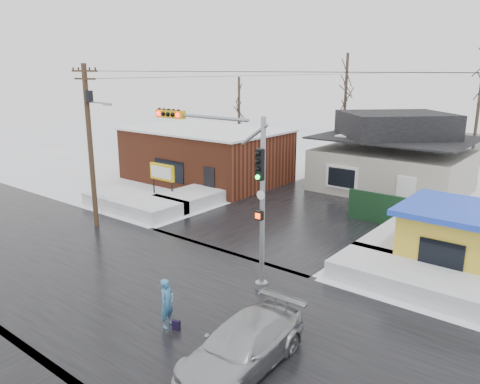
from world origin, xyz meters
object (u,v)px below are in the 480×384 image
Objects in this scene: pedestrian at (167,304)px; kiosk at (455,238)px; traffic_signal at (231,175)px; marquee_sign at (162,173)px; car at (242,346)px; utility_pole at (90,137)px.

kiosk is at bearing -40.15° from pedestrian.
pedestrian is at bearing -80.62° from traffic_signal.
marquee_sign is 19.18m from car.
car is (15.62, -11.06, -1.20)m from marquee_sign.
utility_pole is 1.81× the size of car.
kiosk is 13.03m from pedestrian.
utility_pole is at bearing 158.09° from car.
traffic_signal is at bearing -2.95° from utility_pole.
kiosk is at bearing 44.84° from traffic_signal.
marquee_sign is (-11.43, 6.53, -2.62)m from traffic_signal.
pedestrian is (-6.35, -11.36, -0.58)m from kiosk.
marquee_sign is 1.45× the size of pedestrian.
utility_pole is 6.87m from marquee_sign.
pedestrian is at bearing -119.21° from kiosk.
car is (4.18, -4.54, -3.82)m from traffic_signal.
utility_pole is 1.96× the size of kiosk.
pedestrian is (12.15, -10.86, -1.04)m from marquee_sign.
traffic_signal reaches higher than marquee_sign.
marquee_sign is at bearing 141.99° from car.
pedestrian reaches higher than car.
marquee_sign is (-1.07, 5.99, -3.19)m from utility_pole.
marquee_sign is at bearing 100.13° from utility_pole.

